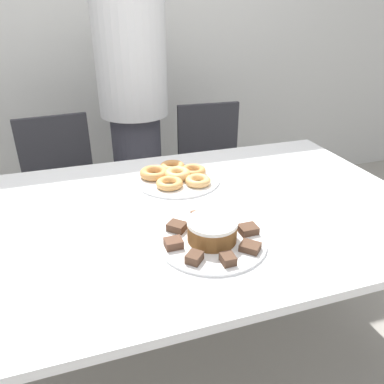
{
  "coord_description": "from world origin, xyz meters",
  "views": [
    {
      "loc": [
        -0.3,
        -1.14,
        1.42
      ],
      "look_at": [
        0.08,
        0.01,
        0.81
      ],
      "focal_mm": 35.0,
      "sensor_mm": 36.0,
      "label": 1
    }
  ],
  "objects_px": {
    "frosted_cake": "(212,230)",
    "plate_donuts": "(177,179)",
    "office_chair_left": "(65,202)",
    "plate_cake": "(212,241)",
    "office_chair_right": "(214,181)",
    "person_standing": "(134,105)"
  },
  "relations": [
    {
      "from": "person_standing",
      "to": "plate_donuts",
      "type": "distance_m",
      "value": 0.79
    },
    {
      "from": "plate_cake",
      "to": "person_standing",
      "type": "bearing_deg",
      "value": 90.65
    },
    {
      "from": "frosted_cake",
      "to": "plate_donuts",
      "type": "bearing_deg",
      "value": 87.09
    },
    {
      "from": "office_chair_left",
      "to": "office_chair_right",
      "type": "xyz_separation_m",
      "value": [
        0.91,
        0.0,
        0.0
      ]
    },
    {
      "from": "office_chair_left",
      "to": "plate_cake",
      "type": "bearing_deg",
      "value": -72.67
    },
    {
      "from": "office_chair_right",
      "to": "plate_cake",
      "type": "bearing_deg",
      "value": -108.54
    },
    {
      "from": "office_chair_left",
      "to": "plate_cake",
      "type": "height_order",
      "value": "office_chair_left"
    },
    {
      "from": "person_standing",
      "to": "office_chair_left",
      "type": "distance_m",
      "value": 0.69
    },
    {
      "from": "person_standing",
      "to": "plate_cake",
      "type": "relative_size",
      "value": 4.97
    },
    {
      "from": "office_chair_right",
      "to": "frosted_cake",
      "type": "relative_size",
      "value": 5.53
    },
    {
      "from": "frosted_cake",
      "to": "office_chair_left",
      "type": "bearing_deg",
      "value": 113.09
    },
    {
      "from": "person_standing",
      "to": "plate_donuts",
      "type": "xyz_separation_m",
      "value": [
        0.04,
        -0.77,
        -0.14
      ]
    },
    {
      "from": "person_standing",
      "to": "office_chair_right",
      "type": "xyz_separation_m",
      "value": [
        0.45,
        -0.15,
        -0.49
      ]
    },
    {
      "from": "plate_cake",
      "to": "office_chair_right",
      "type": "bearing_deg",
      "value": 68.29
    },
    {
      "from": "person_standing",
      "to": "plate_cake",
      "type": "xyz_separation_m",
      "value": [
        0.01,
        -1.25,
        -0.14
      ]
    },
    {
      "from": "office_chair_right",
      "to": "plate_donuts",
      "type": "height_order",
      "value": "office_chair_right"
    },
    {
      "from": "office_chair_right",
      "to": "frosted_cake",
      "type": "bearing_deg",
      "value": -108.54
    },
    {
      "from": "office_chair_left",
      "to": "plate_donuts",
      "type": "distance_m",
      "value": 0.87
    },
    {
      "from": "plate_donuts",
      "to": "office_chair_left",
      "type": "bearing_deg",
      "value": 128.4
    },
    {
      "from": "plate_cake",
      "to": "plate_donuts",
      "type": "distance_m",
      "value": 0.48
    },
    {
      "from": "person_standing",
      "to": "plate_donuts",
      "type": "bearing_deg",
      "value": -87.14
    },
    {
      "from": "person_standing",
      "to": "office_chair_right",
      "type": "relative_size",
      "value": 1.97
    }
  ]
}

